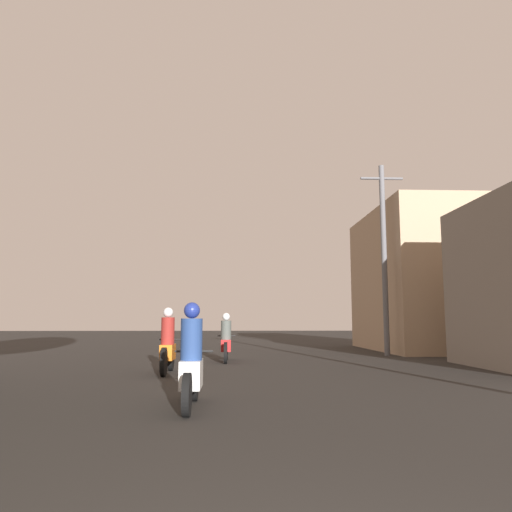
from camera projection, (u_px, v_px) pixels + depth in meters
motorcycle_white at (191, 365)px, 7.37m from camera, size 0.60×1.91×1.55m
motorcycle_orange at (168, 347)px, 12.12m from camera, size 0.60×2.02×1.59m
motorcycle_red at (226, 342)px, 15.59m from camera, size 0.60×2.11×1.51m
building_right_far at (418, 280)px, 21.82m from camera, size 4.10×7.80×6.03m
utility_pole_far at (384, 254)px, 18.49m from camera, size 1.60×0.20×7.11m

